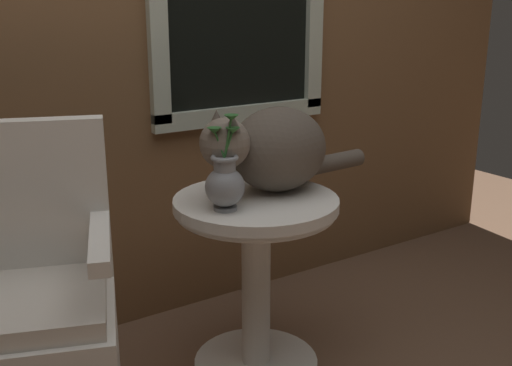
% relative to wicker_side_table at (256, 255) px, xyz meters
% --- Properties ---
extents(wicker_side_table, '(0.53, 0.53, 0.62)m').
position_rel_wicker_side_table_xyz_m(wicker_side_table, '(0.00, 0.00, 0.00)').
color(wicker_side_table, silver).
rests_on(wicker_side_table, ground_plane).
extents(wicker_chair, '(0.60, 0.58, 0.93)m').
position_rel_wicker_side_table_xyz_m(wicker_chair, '(-0.75, -0.01, 0.11)').
color(wicker_chair, silver).
rests_on(wicker_chair, ground_plane).
extents(cat, '(0.67, 0.30, 0.29)m').
position_rel_wicker_side_table_xyz_m(cat, '(0.09, 0.03, 0.34)').
color(cat, brown).
rests_on(cat, wicker_side_table).
extents(pewter_vase_with_ivy, '(0.12, 0.12, 0.29)m').
position_rel_wicker_side_table_xyz_m(pewter_vase_with_ivy, '(-0.14, -0.05, 0.29)').
color(pewter_vase_with_ivy, gray).
rests_on(pewter_vase_with_ivy, wicker_side_table).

